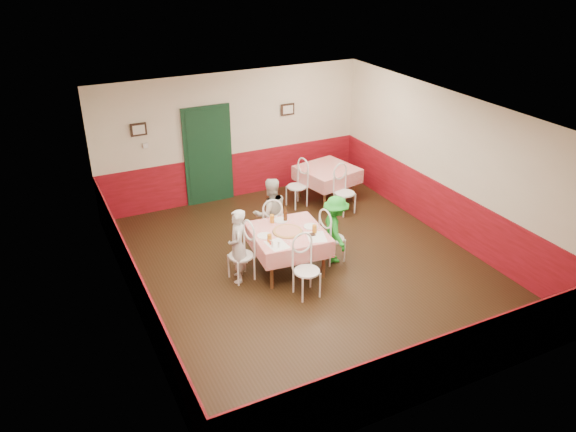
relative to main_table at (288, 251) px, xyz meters
name	(u,v)px	position (x,y,z in m)	size (l,w,h in m)	color
floor	(308,268)	(0.33, -0.12, -0.38)	(7.00, 7.00, 0.00)	black
ceiling	(310,114)	(0.33, -0.12, 2.42)	(7.00, 7.00, 0.00)	white
back_wall	(233,136)	(0.33, 3.38, 1.02)	(6.00, 0.10, 2.80)	beige
front_wall	(450,307)	(0.33, -3.62, 1.02)	(6.00, 0.10, 2.80)	beige
left_wall	(127,234)	(-2.67, -0.12, 1.02)	(0.10, 7.00, 2.80)	beige
right_wall	(450,167)	(3.33, -0.12, 1.02)	(0.10, 7.00, 2.80)	beige
wainscot_back	(235,175)	(0.33, 3.37, 0.12)	(6.00, 0.03, 1.00)	maroon
wainscot_front	(440,367)	(0.33, -3.60, 0.12)	(6.00, 0.03, 1.00)	maroon
wainscot_left	(136,285)	(-2.66, -0.12, 0.12)	(0.03, 7.00, 1.00)	maroon
wainscot_right	(443,210)	(3.31, -0.12, 0.12)	(0.03, 7.00, 1.00)	maroon
door	(208,157)	(-0.27, 3.33, 0.68)	(0.96, 0.06, 2.10)	black
picture_left	(139,130)	(-1.67, 3.33, 1.48)	(0.32, 0.03, 0.26)	black
picture_right	(288,109)	(1.63, 3.33, 1.48)	(0.32, 0.03, 0.26)	black
thermostat	(146,146)	(-1.57, 3.33, 1.12)	(0.10, 0.03, 0.10)	white
main_table	(288,251)	(0.00, 0.00, 0.00)	(1.22, 1.22, 0.77)	red
second_table	(327,184)	(2.08, 2.27, 0.00)	(1.12, 1.12, 0.77)	red
chair_left	(241,256)	(-0.85, 0.08, 0.08)	(0.42, 0.42, 0.90)	white
chair_right	(332,239)	(0.85, -0.08, 0.08)	(0.42, 0.42, 0.90)	white
chair_far	(272,226)	(0.08, 0.85, 0.08)	(0.42, 0.42, 0.90)	white
chair_near	(307,271)	(-0.08, -0.85, 0.08)	(0.42, 0.42, 0.90)	white
chair_second_a	(297,187)	(1.33, 2.27, 0.08)	(0.42, 0.42, 0.90)	white
chair_second_b	(345,193)	(2.08, 1.52, 0.08)	(0.42, 0.42, 0.90)	white
pizza	(288,231)	(-0.02, -0.02, 0.40)	(0.50, 0.50, 0.03)	#B74723
plate_left	(264,236)	(-0.44, 0.02, 0.39)	(0.25, 0.25, 0.01)	white
plate_right	(311,226)	(0.42, -0.03, 0.39)	(0.25, 0.25, 0.01)	white
plate_far	(281,220)	(0.06, 0.42, 0.39)	(0.25, 0.25, 0.01)	white
glass_a	(270,238)	(-0.44, -0.21, 0.45)	(0.08, 0.08, 0.14)	#BF7219
glass_b	(314,229)	(0.38, -0.25, 0.46)	(0.08, 0.08, 0.14)	#BF7219
glass_c	(272,219)	(-0.11, 0.42, 0.46)	(0.08, 0.08, 0.15)	#BF7219
beer_bottle	(285,215)	(0.13, 0.37, 0.51)	(0.07, 0.07, 0.24)	#381C0A
shaker_a	(272,245)	(-0.47, -0.38, 0.43)	(0.04, 0.04, 0.09)	silver
shaker_b	(279,245)	(-0.38, -0.43, 0.43)	(0.04, 0.04, 0.09)	silver
shaker_c	(270,242)	(-0.47, -0.30, 0.43)	(0.04, 0.04, 0.09)	#B23319
menu_left	(277,245)	(-0.37, -0.35, 0.39)	(0.30, 0.40, 0.00)	white
menu_right	(317,237)	(0.34, -0.40, 0.39)	(0.30, 0.40, 0.00)	white
wallet	(312,234)	(0.30, -0.30, 0.40)	(0.11, 0.09, 0.02)	black
diner_left	(238,246)	(-0.90, 0.08, 0.28)	(0.48, 0.31, 1.30)	gray
diner_far	(271,213)	(0.08, 0.90, 0.31)	(0.67, 0.52, 1.38)	gray
diner_right	(335,229)	(0.90, -0.08, 0.25)	(0.81, 0.46, 1.25)	gray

